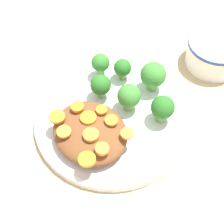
{
  "coord_description": "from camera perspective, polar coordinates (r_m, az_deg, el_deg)",
  "views": [
    {
      "loc": [
        -0.31,
        0.22,
        0.54
      ],
      "look_at": [
        0.0,
        0.0,
        0.03
      ],
      "focal_mm": 60.0,
      "sensor_mm": 36.0,
      "label": 1
    }
  ],
  "objects": [
    {
      "name": "ground_plane",
      "position": [
        0.66,
        0.0,
        -1.57
      ],
      "size": [
        4.0,
        4.0,
        0.0
      ],
      "primitive_type": "plane",
      "color": "tan"
    },
    {
      "name": "plate",
      "position": [
        0.65,
        0.0,
        -1.06
      ],
      "size": [
        0.27,
        0.27,
        0.02
      ],
      "color": "white",
      "rests_on": "ground_plane"
    },
    {
      "name": "dip_bowl",
      "position": [
        0.76,
        15.6,
        8.83
      ],
      "size": [
        0.11,
        0.11,
        0.05
      ],
      "color": "white",
      "rests_on": "ground_plane"
    },
    {
      "name": "stew_mound",
      "position": [
        0.61,
        -3.36,
        -3.09
      ],
      "size": [
        0.13,
        0.12,
        0.03
      ],
      "primitive_type": "ellipsoid",
      "color": "brown",
      "rests_on": "plate"
    },
    {
      "name": "broccoli_floret_0",
      "position": [
        0.63,
        2.87,
        2.11
      ],
      "size": [
        0.04,
        0.04,
        0.05
      ],
      "color": "#759E51",
      "rests_on": "plate"
    },
    {
      "name": "broccoli_floret_1",
      "position": [
        0.66,
        6.29,
        5.58
      ],
      "size": [
        0.05,
        0.05,
        0.06
      ],
      "color": "#759E51",
      "rests_on": "plate"
    },
    {
      "name": "broccoli_floret_2",
      "position": [
        0.68,
        1.63,
        6.67
      ],
      "size": [
        0.03,
        0.03,
        0.04
      ],
      "color": "#759E51",
      "rests_on": "plate"
    },
    {
      "name": "broccoli_floret_3",
      "position": [
        0.65,
        -1.75,
        4.08
      ],
      "size": [
        0.04,
        0.04,
        0.05
      ],
      "color": "#7FA85B",
      "rests_on": "plate"
    },
    {
      "name": "broccoli_floret_4",
      "position": [
        0.69,
        -1.77,
        7.36
      ],
      "size": [
        0.03,
        0.03,
        0.05
      ],
      "color": "#759E51",
      "rests_on": "plate"
    },
    {
      "name": "broccoli_floret_5",
      "position": [
        0.62,
        7.73,
        0.58
      ],
      "size": [
        0.04,
        0.04,
        0.05
      ],
      "color": "#759E51",
      "rests_on": "plate"
    },
    {
      "name": "carrot_slice_0",
      "position": [
        0.61,
        -5.29,
        0.77
      ],
      "size": [
        0.02,
        0.02,
        0.01
      ],
      "primitive_type": "cylinder",
      "color": "orange",
      "rests_on": "stew_mound"
    },
    {
      "name": "carrot_slice_1",
      "position": [
        0.61,
        -8.38,
        -0.73
      ],
      "size": [
        0.03,
        0.03,
        0.0
      ],
      "primitive_type": "cylinder",
      "color": "orange",
      "rests_on": "stew_mound"
    },
    {
      "name": "carrot_slice_2",
      "position": [
        0.57,
        -1.53,
        -5.63
      ],
      "size": [
        0.02,
        0.02,
        0.01
      ],
      "primitive_type": "cylinder",
      "color": "orange",
      "rests_on": "stew_mound"
    },
    {
      "name": "carrot_slice_3",
      "position": [
        0.58,
        -3.23,
        -3.48
      ],
      "size": [
        0.03,
        0.03,
        0.01
      ],
      "primitive_type": "cylinder",
      "color": "orange",
      "rests_on": "stew_mound"
    },
    {
      "name": "carrot_slice_4",
      "position": [
        0.59,
        -7.15,
        -3.21
      ],
      "size": [
        0.02,
        0.02,
        0.0
      ],
      "primitive_type": "cylinder",
      "color": "orange",
      "rests_on": "stew_mound"
    },
    {
      "name": "carrot_slice_5",
      "position": [
        0.61,
        -1.78,
        0.5
      ],
      "size": [
        0.02,
        0.02,
        0.01
      ],
      "primitive_type": "cylinder",
      "color": "orange",
      "rests_on": "stew_mound"
    },
    {
      "name": "carrot_slice_6",
      "position": [
        0.56,
        -3.84,
        -7.21
      ],
      "size": [
        0.03,
        0.03,
        0.01
      ],
      "primitive_type": "cylinder",
      "color": "orange",
      "rests_on": "stew_mound"
    },
    {
      "name": "carrot_slice_7",
      "position": [
        0.6,
        -0.09,
        -1.27
      ],
      "size": [
        0.02,
        0.02,
        0.0
      ],
      "primitive_type": "cylinder",
      "color": "orange",
      "rests_on": "stew_mound"
    },
    {
      "name": "carrot_slice_8",
      "position": [
        0.6,
        -3.44,
        -1.11
      ],
      "size": [
        0.03,
        0.03,
        0.0
      ],
      "primitive_type": "cylinder",
      "color": "orange",
      "rests_on": "stew_mound"
    },
    {
      "name": "carrot_slice_9",
      "position": [
        0.58,
        2.32,
        -3.31
      ],
      "size": [
        0.02,
        0.02,
        0.0
      ],
      "primitive_type": "cylinder",
      "color": "orange",
      "rests_on": "stew_mound"
    }
  ]
}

